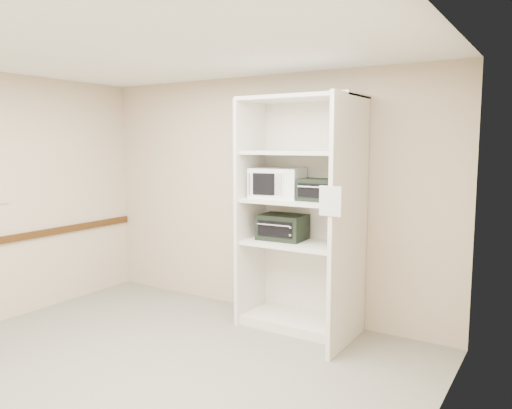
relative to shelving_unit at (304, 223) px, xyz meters
The scene contains 10 objects.
floor 2.15m from the shelving_unit, 111.36° to the right, with size 4.50×4.00×0.01m, color slate.
ceiling 2.41m from the shelving_unit, 111.36° to the right, with size 4.50×4.00×0.01m, color white.
wall_back 0.76m from the shelving_unit, 155.96° to the left, with size 4.50×0.02×2.70m, color tan.
wall_right 2.34m from the shelving_unit, 47.07° to the right, with size 0.02×4.00×2.70m, color tan.
shelving_unit is the anchor object (origin of this frame).
microwave 0.52m from the shelving_unit, behind, with size 0.52×0.40×0.31m, color white.
toaster_oven_upper 0.39m from the shelving_unit, ahead, with size 0.38×0.29×0.22m, color black.
toaster_oven_lower 0.29m from the shelving_unit, behind, with size 0.48×0.37×0.27m, color black.
paper_sign 0.90m from the shelving_unit, 48.56° to the right, with size 0.20×0.01×0.26m, color white.
wall_poster 3.28m from the shelving_unit, 152.62° to the right, with size 0.01×0.21×0.29m, color silver.
Camera 1 is at (2.93, -2.88, 1.94)m, focal length 35.00 mm.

